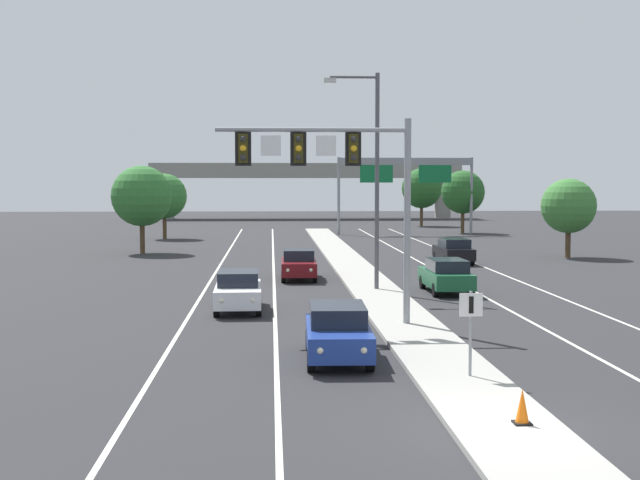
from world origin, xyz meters
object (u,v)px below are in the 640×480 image
object	(u,v)px
car_oncoming_blue	(338,332)
overhead_signal_mast	(340,172)
car_oncoming_darkred	(299,264)
tree_far_right_b	(569,206)
tree_far_right_c	(463,192)
tree_far_left_a	(164,196)
street_lamp_median	(372,168)
car_receding_black	(454,250)
car_oncoming_white	(238,290)
highway_sign_gantry	(406,171)
median_sign_post	(471,321)
tree_far_right_a	(422,188)
tree_far_left_c	(142,196)
car_receding_green	(446,275)
traffic_cone_median_nose	(522,407)

from	to	relation	value
car_oncoming_blue	overhead_signal_mast	bearing A→B (deg)	84.72
car_oncoming_darkred	tree_far_right_b	world-z (taller)	tree_far_right_b
tree_far_right_c	tree_far_left_a	size ratio (longest dim) A/B	1.07
street_lamp_median	car_oncoming_darkred	world-z (taller)	street_lamp_median
car_oncoming_blue	car_receding_black	xyz separation A→B (m)	(9.57, 28.42, 0.00)
car_oncoming_white	car_oncoming_darkred	xyz separation A→B (m)	(2.77, 10.73, 0.00)
highway_sign_gantry	median_sign_post	bearing A→B (deg)	-97.47
car_oncoming_white	median_sign_post	bearing A→B (deg)	-62.62
car_oncoming_darkred	tree_far_right_b	xyz separation A→B (m)	(18.68, 11.77, 2.68)
tree_far_right_a	tree_far_left_c	size ratio (longest dim) A/B	1.06
car_oncoming_white	tree_far_right_a	bearing A→B (deg)	73.55
tree_far_left_c	car_receding_black	bearing A→B (deg)	-22.88
tree_far_right_a	tree_far_left_a	size ratio (longest dim) A/B	1.14
tree_far_right_b	car_receding_black	bearing A→B (deg)	-157.12
car_oncoming_darkred	car_receding_green	bearing A→B (deg)	-41.28
car_oncoming_blue	traffic_cone_median_nose	world-z (taller)	car_oncoming_blue
car_receding_black	street_lamp_median	bearing A→B (deg)	-116.85
car_receding_green	car_oncoming_darkred	bearing A→B (deg)	138.72
street_lamp_median	car_receding_green	distance (m)	6.05
car_oncoming_blue	highway_sign_gantry	distance (m)	58.84
overhead_signal_mast	tree_far_right_c	bearing A→B (deg)	72.84
street_lamp_median	traffic_cone_median_nose	distance (m)	22.87
tree_far_left_a	street_lamp_median	bearing A→B (deg)	-69.20
car_oncoming_blue	tree_far_right_c	size ratio (longest dim) A/B	0.72
median_sign_post	highway_sign_gantry	size ratio (longest dim) A/B	0.17
highway_sign_gantry	tree_far_right_c	distance (m)	6.76
overhead_signal_mast	tree_far_left_a	bearing A→B (deg)	104.23
highway_sign_gantry	tree_far_right_b	xyz separation A→B (m)	(7.09, -25.46, -2.67)
tree_far_left_a	tree_far_right_a	bearing A→B (deg)	36.95
median_sign_post	street_lamp_median	xyz separation A→B (m)	(-0.42, 17.89, 4.21)
highway_sign_gantry	tree_far_left_a	distance (m)	23.27
car_oncoming_darkred	tree_far_left_a	bearing A→B (deg)	108.84
tree_far_left_c	car_oncoming_darkred	bearing A→B (deg)	-57.61
car_oncoming_blue	car_oncoming_white	xyz separation A→B (m)	(-3.24, 9.57, 0.00)
car_oncoming_white	car_receding_green	world-z (taller)	same
traffic_cone_median_nose	tree_far_left_c	world-z (taller)	tree_far_left_c
tree_far_right_b	tree_far_left_a	size ratio (longest dim) A/B	0.91
overhead_signal_mast	tree_far_right_a	bearing A→B (deg)	77.51
overhead_signal_mast	street_lamp_median	bearing A→B (deg)	76.70
tree_far_right_b	tree_far_right_c	xyz separation A→B (m)	(-0.98, 27.46, 0.60)
median_sign_post	tree_far_right_c	distance (m)	64.01
traffic_cone_median_nose	tree_far_left_c	size ratio (longest dim) A/B	0.12
traffic_cone_median_nose	highway_sign_gantry	distance (m)	65.48
traffic_cone_median_nose	tree_far_left_a	xyz separation A→B (m)	(-14.77, 59.87, 3.33)
car_receding_green	tree_far_right_c	distance (m)	46.52
street_lamp_median	overhead_signal_mast	bearing A→B (deg)	-103.30
median_sign_post	traffic_cone_median_nose	world-z (taller)	median_sign_post
car_receding_green	tree_far_right_b	distance (m)	21.49
highway_sign_gantry	tree_far_left_a	xyz separation A→B (m)	(-22.63, -4.89, -2.33)
car_oncoming_blue	car_receding_green	bearing A→B (deg)	66.85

